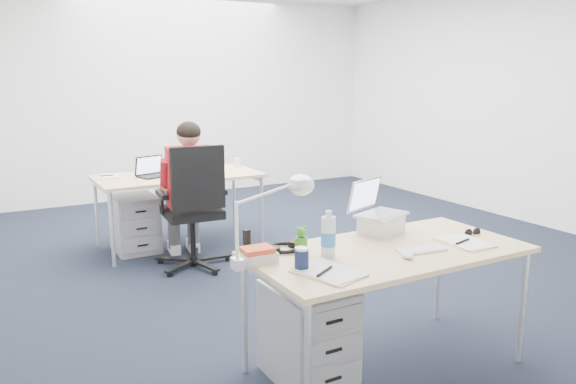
{
  "coord_description": "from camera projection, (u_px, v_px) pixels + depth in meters",
  "views": [
    {
      "loc": [
        -2.63,
        -4.27,
        1.71
      ],
      "look_at": [
        -0.62,
        -0.7,
        0.85
      ],
      "focal_mm": 35.0,
      "sensor_mm": 36.0,
      "label": 1
    }
  ],
  "objects": [
    {
      "name": "floor",
      "position": [
        309.0,
        261.0,
        5.26
      ],
      "size": [
        7.0,
        7.0,
        0.0
      ],
      "primitive_type": "plane",
      "color": "black",
      "rests_on": "ground"
    },
    {
      "name": "room",
      "position": [
        311.0,
        74.0,
        4.91
      ],
      "size": [
        6.02,
        7.02,
        2.8
      ],
      "color": "white",
      "rests_on": "ground"
    },
    {
      "name": "desk_near",
      "position": [
        388.0,
        257.0,
        3.22
      ],
      "size": [
        1.6,
        0.8,
        0.73
      ],
      "color": "tan",
      "rests_on": "ground"
    },
    {
      "name": "desk_far",
      "position": [
        179.0,
        179.0,
        5.62
      ],
      "size": [
        1.6,
        0.8,
        0.73
      ],
      "color": "tan",
      "rests_on": "ground"
    },
    {
      "name": "office_chair",
      "position": [
        194.0,
        233.0,
        5.03
      ],
      "size": [
        0.76,
        0.76,
        1.12
      ],
      "rotation": [
        0.0,
        0.0,
        -0.08
      ],
      "color": "black",
      "rests_on": "ground"
    },
    {
      "name": "seated_person",
      "position": [
        188.0,
        192.0,
        5.12
      ],
      "size": [
        0.43,
        0.73,
        1.3
      ],
      "rotation": [
        0.0,
        0.0,
        -0.14
      ],
      "color": "#A2171D",
      "rests_on": "ground"
    },
    {
      "name": "drawer_pedestal_near",
      "position": [
        308.0,
        333.0,
        3.18
      ],
      "size": [
        0.4,
        0.5,
        0.55
      ],
      "primitive_type": "cube",
      "color": "#A1A3A6",
      "rests_on": "ground"
    },
    {
      "name": "drawer_pedestal_far",
      "position": [
        135.0,
        223.0,
        5.53
      ],
      "size": [
        0.4,
        0.5,
        0.55
      ],
      "primitive_type": "cube",
      "color": "#A1A3A6",
      "rests_on": "ground"
    },
    {
      "name": "silver_laptop",
      "position": [
        382.0,
        208.0,
        3.5
      ],
      "size": [
        0.38,
        0.34,
        0.33
      ],
      "primitive_type": null,
      "rotation": [
        0.0,
        0.0,
        0.34
      ],
      "color": "silver",
      "rests_on": "desk_near"
    },
    {
      "name": "wireless_keyboard",
      "position": [
        421.0,
        250.0,
        3.17
      ],
      "size": [
        0.29,
        0.15,
        0.01
      ],
      "primitive_type": "cube",
      "rotation": [
        0.0,
        0.0,
        -0.13
      ],
      "color": "white",
      "rests_on": "desk_near"
    },
    {
      "name": "computer_mouse",
      "position": [
        407.0,
        256.0,
        3.04
      ],
      "size": [
        0.07,
        0.09,
        0.03
      ],
      "primitive_type": "ellipsoid",
      "rotation": [
        0.0,
        0.0,
        -0.12
      ],
      "color": "white",
      "rests_on": "desk_near"
    },
    {
      "name": "headphones",
      "position": [
        284.0,
        247.0,
        3.19
      ],
      "size": [
        0.28,
        0.25,
        0.04
      ],
      "primitive_type": null,
      "rotation": [
        0.0,
        0.0,
        0.27
      ],
      "color": "black",
      "rests_on": "desk_near"
    },
    {
      "name": "can_koozie",
      "position": [
        302.0,
        259.0,
        2.86
      ],
      "size": [
        0.07,
        0.07,
        0.12
      ],
      "primitive_type": "cylinder",
      "rotation": [
        0.0,
        0.0,
        0.02
      ],
      "color": "#152043",
      "rests_on": "desk_near"
    },
    {
      "name": "water_bottle",
      "position": [
        328.0,
        234.0,
        3.05
      ],
      "size": [
        0.1,
        0.1,
        0.26
      ],
      "primitive_type": "cylinder",
      "rotation": [
        0.0,
        0.0,
        -0.22
      ],
      "color": "silver",
      "rests_on": "desk_near"
    },
    {
      "name": "bear_figurine",
      "position": [
        301.0,
        240.0,
        3.13
      ],
      "size": [
        0.09,
        0.07,
        0.15
      ],
      "primitive_type": null,
      "rotation": [
        0.0,
        0.0,
        -0.1
      ],
      "color": "#22731E",
      "rests_on": "desk_near"
    },
    {
      "name": "book_stack",
      "position": [
        258.0,
        255.0,
        2.98
      ],
      "size": [
        0.19,
        0.15,
        0.08
      ],
      "primitive_type": "cube",
      "rotation": [
        0.0,
        0.0,
        -0.1
      ],
      "color": "silver",
      "rests_on": "desk_near"
    },
    {
      "name": "cordless_phone",
      "position": [
        247.0,
        242.0,
        3.1
      ],
      "size": [
        0.04,
        0.04,
        0.14
      ],
      "primitive_type": "cube",
      "rotation": [
        0.0,
        0.0,
        0.34
      ],
      "color": "black",
      "rests_on": "desk_near"
    },
    {
      "name": "papers_left",
      "position": [
        328.0,
        273.0,
        2.81
      ],
      "size": [
        0.31,
        0.38,
        0.01
      ],
      "primitive_type": "cube",
      "rotation": [
        0.0,
        0.0,
        0.24
      ],
      "color": "#DBC07F",
      "rests_on": "desk_near"
    },
    {
      "name": "papers_right",
      "position": [
        465.0,
        243.0,
        3.32
      ],
      "size": [
        0.23,
        0.32,
        0.01
      ],
      "primitive_type": "cube",
      "rotation": [
        0.0,
        0.0,
        -0.06
      ],
      "color": "#DBC07F",
      "rests_on": "desk_near"
    },
    {
      "name": "sunglasses",
      "position": [
        473.0,
        232.0,
        3.5
      ],
      "size": [
        0.12,
        0.07,
        0.03
      ],
      "primitive_type": null,
      "rotation": [
        0.0,
        0.0,
        -0.11
      ],
      "color": "black",
      "rests_on": "desk_near"
    },
    {
      "name": "desk_lamp",
      "position": [
        262.0,
        220.0,
        2.9
      ],
      "size": [
        0.45,
        0.24,
        0.48
      ],
      "primitive_type": null,
      "rotation": [
        0.0,
        0.0,
        0.21
      ],
      "color": "silver",
      "rests_on": "desk_near"
    },
    {
      "name": "dark_laptop",
      "position": [
        154.0,
        166.0,
        5.47
      ],
      "size": [
        0.36,
        0.35,
        0.21
      ],
      "primitive_type": null,
      "rotation": [
        0.0,
        0.0,
        0.29
      ],
      "color": "black",
      "rests_on": "desk_far"
    },
    {
      "name": "far_cup",
      "position": [
        238.0,
        163.0,
        6.04
      ],
      "size": [
        0.07,
        0.07,
        0.1
      ],
      "primitive_type": "cylinder",
      "rotation": [
        0.0,
        0.0,
        -0.0
      ],
      "color": "white",
      "rests_on": "desk_far"
    },
    {
      "name": "far_papers",
      "position": [
        109.0,
        176.0,
        5.49
      ],
      "size": [
        0.25,
        0.31,
        0.01
      ],
      "primitive_type": "cube",
      "rotation": [
        0.0,
        0.0,
        -0.26
      ],
      "color": "white",
      "rests_on": "desk_far"
    }
  ]
}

